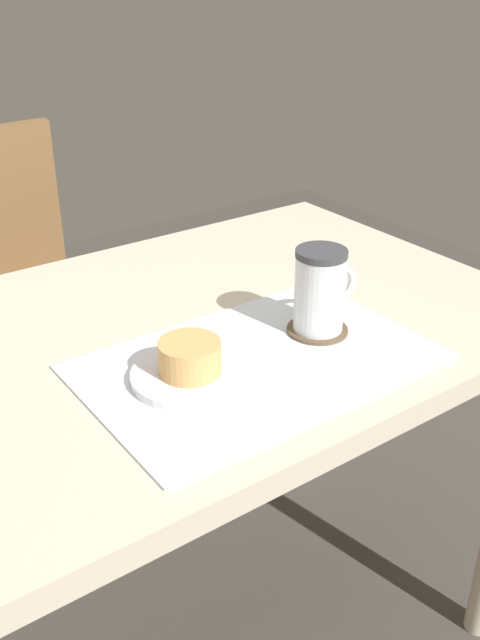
{
  "coord_description": "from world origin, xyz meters",
  "views": [
    {
      "loc": [
        -0.43,
        -0.83,
        1.23
      ],
      "look_at": [
        0.08,
        -0.11,
        0.77
      ],
      "focal_mm": 40.0,
      "sensor_mm": 36.0,
      "label": 1
    }
  ],
  "objects_px": {
    "wooden_chair": "(14,307)",
    "pastry_plate": "(190,375)",
    "pastry": "(190,357)",
    "coffee_mug": "(321,290)",
    "dining_table": "(155,384)"
  },
  "relations": [
    {
      "from": "pastry_plate",
      "to": "coffee_mug",
      "type": "bearing_deg",
      "value": 0.83
    },
    {
      "from": "pastry",
      "to": "coffee_mug",
      "type": "bearing_deg",
      "value": 0.83
    },
    {
      "from": "wooden_chair",
      "to": "coffee_mug",
      "type": "relative_size",
      "value": 7.01
    },
    {
      "from": "coffee_mug",
      "to": "dining_table",
      "type": "bearing_deg",
      "value": 146.33
    },
    {
      "from": "coffee_mug",
      "to": "pastry",
      "type": "bearing_deg",
      "value": -179.17
    },
    {
      "from": "pastry_plate",
      "to": "wooden_chair",
      "type": "bearing_deg",
      "value": 88.32
    },
    {
      "from": "wooden_chair",
      "to": "pastry_plate",
      "type": "xyz_separation_m",
      "value": [
        -0.02,
        -0.82,
        0.24
      ]
    },
    {
      "from": "wooden_chair",
      "to": "pastry_plate",
      "type": "bearing_deg",
      "value": 84.06
    },
    {
      "from": "pastry_plate",
      "to": "dining_table",
      "type": "bearing_deg",
      "value": 81.34
    },
    {
      "from": "dining_table",
      "to": "coffee_mug",
      "type": "bearing_deg",
      "value": -33.67
    },
    {
      "from": "pastry",
      "to": "coffee_mug",
      "type": "height_order",
      "value": "coffee_mug"
    },
    {
      "from": "pastry_plate",
      "to": "pastry",
      "type": "bearing_deg",
      "value": 0.0
    },
    {
      "from": "dining_table",
      "to": "wooden_chair",
      "type": "relative_size",
      "value": 1.36
    },
    {
      "from": "dining_table",
      "to": "wooden_chair",
      "type": "xyz_separation_m",
      "value": [
        0.0,
        0.68,
        -0.14
      ]
    },
    {
      "from": "pastry_plate",
      "to": "coffee_mug",
      "type": "relative_size",
      "value": 1.27
    }
  ]
}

